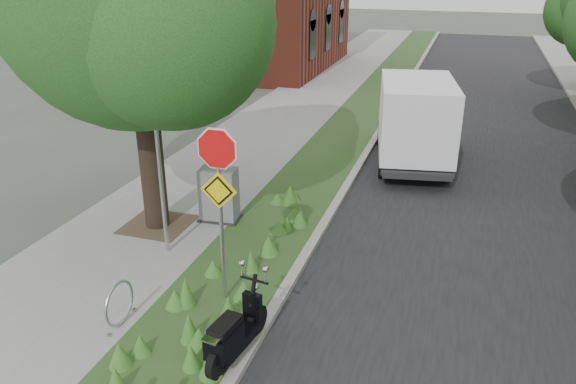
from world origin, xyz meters
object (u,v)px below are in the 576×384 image
Objects in this scene: sign_assembly at (219,181)px; scooter_far at (232,339)px; box_truck at (415,117)px; utility_cabinet at (219,195)px.

sign_assembly is 2.47m from scooter_far.
sign_assembly is at bearing -105.21° from box_truck.
box_truck is at bearing 81.33° from scooter_far.
utility_cabinet is (-2.17, 4.38, 0.20)m from scooter_far.
sign_assembly reaches higher than scooter_far.
scooter_far is at bearing -98.67° from box_truck.
sign_assembly is 0.64× the size of box_truck.
utility_cabinet is (-3.67, -5.43, -0.70)m from box_truck.
scooter_far is 0.32× the size of box_truck.
sign_assembly is at bearing -64.36° from utility_cabinet.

